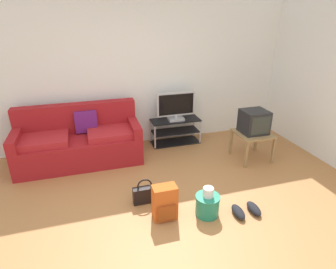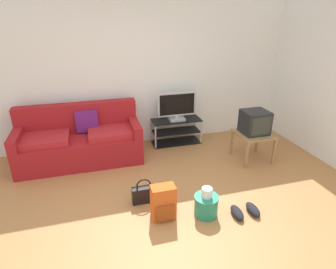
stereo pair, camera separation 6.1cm
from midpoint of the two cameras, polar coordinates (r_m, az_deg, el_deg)
ground_plane at (r=3.53m, az=-1.26°, el=-17.69°), size 9.00×9.80×0.02m
wall_back at (r=5.16m, az=-8.89°, el=12.39°), size 9.00×0.10×2.70m
couch at (r=4.90m, az=-17.80°, el=-1.40°), size 1.97×0.81×0.93m
tv_stand at (r=5.38m, az=1.14°, el=0.68°), size 0.92×0.37×0.47m
flat_tv at (r=5.18m, az=1.26°, el=5.64°), size 0.71×0.22×0.53m
side_table at (r=4.91m, az=16.38°, el=-0.42°), size 0.56×0.56×0.48m
crt_tv at (r=4.83m, az=16.62°, el=2.49°), size 0.41×0.39×0.38m
backpack at (r=3.49m, az=-1.18°, el=-13.58°), size 0.29×0.25×0.44m
handbag at (r=3.80m, az=-5.14°, el=-11.88°), size 0.32×0.11×0.35m
cleaning_bucket at (r=3.59m, az=7.47°, el=-13.66°), size 0.30×0.30×0.39m
sneakers_pair at (r=3.77m, az=15.01°, el=-14.53°), size 0.37×0.30×0.09m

